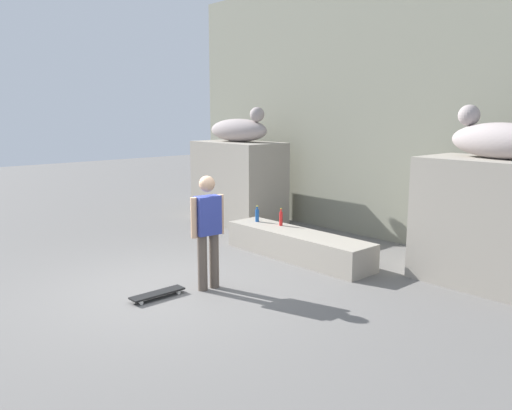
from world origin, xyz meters
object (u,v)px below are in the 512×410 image
(skateboard, at_px, (158,294))
(bottle_red, at_px, (281,218))
(skater, at_px, (208,227))
(statue_reclining_left, at_px, (240,129))
(statue_reclining_right, at_px, (498,139))
(bottle_blue, at_px, (257,215))

(skateboard, height_order, bottle_red, bottle_red)
(skater, distance_m, bottle_red, 2.44)
(bottle_red, bearing_deg, statue_reclining_left, 157.59)
(statue_reclining_right, relative_size, bottle_blue, 5.41)
(bottle_blue, bearing_deg, statue_reclining_left, 149.21)
(skater, relative_size, bottle_blue, 5.39)
(skater, bearing_deg, bottle_blue, -143.33)
(statue_reclining_left, xyz_separation_m, bottle_blue, (1.77, -1.06, -1.57))
(statue_reclining_right, distance_m, skateboard, 5.32)
(statue_reclining_left, height_order, bottle_red, statue_reclining_left)
(skateboard, relative_size, bottle_red, 2.46)
(skater, height_order, bottle_red, skater)
(skater, bearing_deg, bottle_red, -155.78)
(statue_reclining_left, height_order, skater, statue_reclining_left)
(statue_reclining_right, relative_size, skater, 1.00)
(statue_reclining_left, height_order, skateboard, statue_reclining_left)
(skateboard, distance_m, bottle_blue, 3.23)
(skater, bearing_deg, skateboard, -7.71)
(bottle_red, bearing_deg, bottle_blue, -170.11)
(skateboard, bearing_deg, statue_reclining_left, -144.05)
(bottle_blue, distance_m, bottle_red, 0.56)
(bottle_blue, bearing_deg, skater, -57.96)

